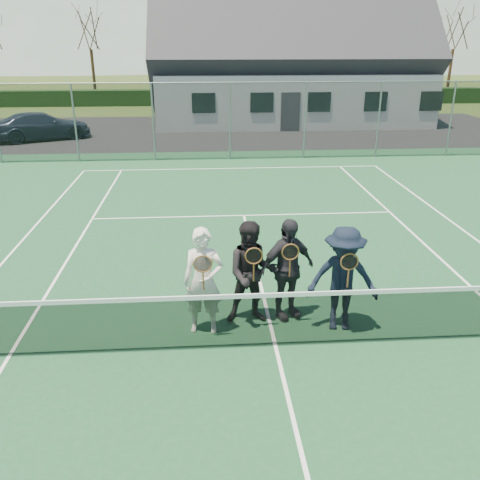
{
  "coord_description": "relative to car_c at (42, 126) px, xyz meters",
  "views": [
    {
      "loc": [
        -1.05,
        -6.8,
        4.56
      ],
      "look_at": [
        -0.46,
        1.5,
        1.25
      ],
      "focal_mm": 38.0,
      "sensor_mm": 36.0,
      "label": 1
    }
  ],
  "objects": [
    {
      "name": "ground",
      "position": [
        8.8,
        1.49,
        -0.65
      ],
      "size": [
        220.0,
        220.0,
        0.0
      ],
      "primitive_type": "plane",
      "color": "#324719",
      "rests_on": "ground"
    },
    {
      "name": "court_surface",
      "position": [
        8.8,
        -18.51,
        -0.64
      ],
      "size": [
        30.0,
        30.0,
        0.02
      ],
      "primitive_type": "cube",
      "color": "#1C4C2B",
      "rests_on": "ground"
    },
    {
      "name": "tarmac_carpark",
      "position": [
        4.8,
        1.49,
        -0.64
      ],
      "size": [
        40.0,
        12.0,
        0.01
      ],
      "primitive_type": "cube",
      "color": "black",
      "rests_on": "ground"
    },
    {
      "name": "hedge_row",
      "position": [
        8.8,
        13.49,
        -0.1
      ],
      "size": [
        40.0,
        1.2,
        1.1
      ],
      "primitive_type": "cube",
      "color": "black",
      "rests_on": "ground"
    },
    {
      "name": "hill_west",
      "position": [
        -16.2,
        76.49,
        8.35
      ],
      "size": [
        110.0,
        110.0,
        18.0
      ],
      "primitive_type": "cone",
      "color": "slate",
      "rests_on": "ground"
    },
    {
      "name": "hill_centre",
      "position": [
        28.8,
        76.49,
        10.35
      ],
      "size": [
        120.0,
        120.0,
        22.0
      ],
      "primitive_type": "cone",
      "color": "#58695E",
      "rests_on": "ground"
    },
    {
      "name": "car_c",
      "position": [
        0.0,
        0.0,
        0.0
      ],
      "size": [
        4.82,
        3.5,
        1.3
      ],
      "primitive_type": "imported",
      "rotation": [
        0.0,
        0.0,
        2.0
      ],
      "color": "#1A2134",
      "rests_on": "ground"
    },
    {
      "name": "court_markings",
      "position": [
        8.8,
        -18.51,
        -0.62
      ],
      "size": [
        11.03,
        23.83,
        0.01
      ],
      "color": "white",
      "rests_on": "court_surface"
    },
    {
      "name": "tennis_net",
      "position": [
        8.8,
        -18.51,
        -0.11
      ],
      "size": [
        11.68,
        0.08,
        1.1
      ],
      "color": "slate",
      "rests_on": "ground"
    },
    {
      "name": "perimeter_fence",
      "position": [
        8.8,
        -5.01,
        0.88
      ],
      "size": [
        30.07,
        0.07,
        3.02
      ],
      "color": "slate",
      "rests_on": "ground"
    },
    {
      "name": "clubhouse",
      "position": [
        12.8,
        5.48,
        3.34
      ],
      "size": [
        15.6,
        8.2,
        7.7
      ],
      "color": "silver",
      "rests_on": "ground"
    },
    {
      "name": "tree_b",
      "position": [
        -0.2,
        14.49,
        5.14
      ],
      "size": [
        3.2,
        3.2,
        7.77
      ],
      "color": "#352413",
      "rests_on": "ground"
    },
    {
      "name": "tree_c",
      "position": [
        10.8,
        14.49,
        5.14
      ],
      "size": [
        3.2,
        3.2,
        7.77
      ],
      "color": "#3B2215",
      "rests_on": "ground"
    },
    {
      "name": "tree_d",
      "position": [
        20.8,
        14.49,
        5.14
      ],
      "size": [
        3.2,
        3.2,
        7.77
      ],
      "color": "#3C2815",
      "rests_on": "ground"
    },
    {
      "name": "tree_e",
      "position": [
        26.8,
        14.49,
        5.14
      ],
      "size": [
        3.2,
        3.2,
        7.77
      ],
      "color": "#382214",
      "rests_on": "ground"
    },
    {
      "name": "player_a",
      "position": [
        7.69,
        -17.95,
        0.27
      ],
      "size": [
        0.7,
        0.53,
        1.8
      ],
      "color": "white",
      "rests_on": "court_surface"
    },
    {
      "name": "player_b",
      "position": [
        8.5,
        -17.7,
        0.27
      ],
      "size": [
        0.88,
        0.69,
        1.8
      ],
      "color": "black",
      "rests_on": "court_surface"
    },
    {
      "name": "player_c",
      "position": [
        9.1,
        -17.58,
        0.27
      ],
      "size": [
        1.14,
        0.83,
        1.8
      ],
      "color": "#27262C",
      "rests_on": "court_surface"
    },
    {
      "name": "player_d",
      "position": [
        9.95,
        -18.03,
        0.27
      ],
      "size": [
        1.25,
        0.83,
        1.8
      ],
      "color": "black",
      "rests_on": "court_surface"
    }
  ]
}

